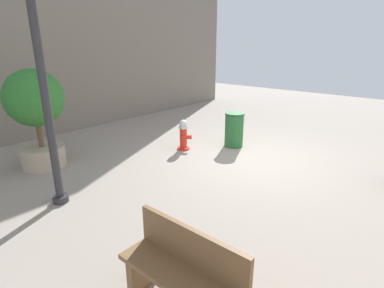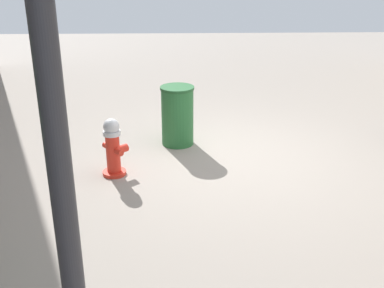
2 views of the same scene
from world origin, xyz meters
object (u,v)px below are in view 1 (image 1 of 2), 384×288
object	(u,v)px
street_lamp	(37,42)
trash_bin	(234,130)
bench_far	(183,272)
planter_tree	(36,109)
fire_hydrant	(184,135)

from	to	relation	value
street_lamp	trash_bin	world-z (taller)	street_lamp
bench_far	street_lamp	world-z (taller)	street_lamp
trash_bin	planter_tree	bearing A→B (deg)	58.14
planter_tree	trash_bin	bearing A→B (deg)	-121.86
fire_hydrant	bench_far	size ratio (longest dim) A/B	0.57
bench_far	fire_hydrant	bearing A→B (deg)	-47.95
bench_far	planter_tree	xyz separation A→B (m)	(5.19, -0.89, 0.87)
fire_hydrant	trash_bin	bearing A→B (deg)	-128.70
fire_hydrant	bench_far	bearing A→B (deg)	132.05
trash_bin	fire_hydrant	bearing A→B (deg)	51.30
bench_far	planter_tree	bearing A→B (deg)	-9.72
street_lamp	fire_hydrant	bearing A→B (deg)	-86.18
fire_hydrant	street_lamp	bearing A→B (deg)	93.82
street_lamp	trash_bin	bearing A→B (deg)	-97.77
bench_far	trash_bin	world-z (taller)	bench_far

